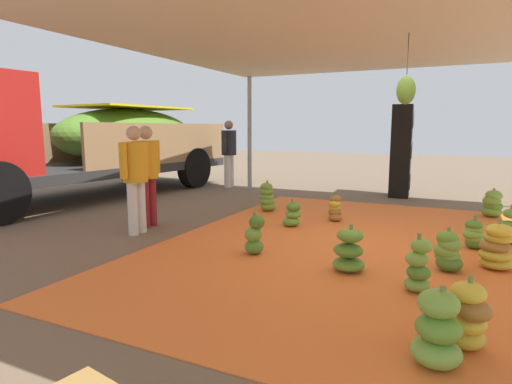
{
  "coord_description": "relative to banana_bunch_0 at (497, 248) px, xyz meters",
  "views": [
    {
      "loc": [
        -5.25,
        -1.2,
        1.5
      ],
      "look_at": [
        -0.63,
        1.01,
        0.71
      ],
      "focal_mm": 29.48,
      "sensor_mm": 36.0,
      "label": 1
    }
  ],
  "objects": [
    {
      "name": "worker_0",
      "position": [
        -0.02,
        4.64,
        0.65
      ],
      "size": [
        0.56,
        0.34,
        1.53
      ],
      "color": "maroon",
      "rests_on": "ground"
    },
    {
      "name": "banana_bunch_5",
      "position": [
        -1.96,
        0.31,
        -0.01
      ],
      "size": [
        0.4,
        0.4,
        0.52
      ],
      "color": "gold",
      "rests_on": "tarp_orange"
    },
    {
      "name": "banana_bunch_12",
      "position": [
        -0.75,
        1.4,
        -0.02
      ],
      "size": [
        0.42,
        0.42,
        0.5
      ],
      "color": "#60932D",
      "rests_on": "tarp_orange"
    },
    {
      "name": "banana_bunch_6",
      "position": [
        -0.63,
        2.55,
        -0.01
      ],
      "size": [
        0.31,
        0.31,
        0.51
      ],
      "color": "#518428",
      "rests_on": "tarp_orange"
    },
    {
      "name": "tarp_orange",
      "position": [
        0.26,
        1.64,
        -0.23
      ],
      "size": [
        6.36,
        4.47,
        0.01
      ],
      "primitive_type": "cube",
      "color": "orange",
      "rests_on": "ground"
    },
    {
      "name": "cargo_truck_main",
      "position": [
        1.35,
        7.75,
        1.01
      ],
      "size": [
        7.31,
        3.06,
        2.4
      ],
      "color": "#2D2D2D",
      "rests_on": "ground"
    },
    {
      "name": "worker_1",
      "position": [
        -0.44,
        4.5,
        0.65
      ],
      "size": [
        0.56,
        0.34,
        1.53
      ],
      "color": "silver",
      "rests_on": "ground"
    },
    {
      "name": "speaker_stack",
      "position": [
        4.6,
        1.54,
        0.76
      ],
      "size": [
        0.6,
        0.46,
        1.99
      ],
      "color": "black",
      "rests_on": "ground"
    },
    {
      "name": "worker_2",
      "position": [
        4.31,
        5.65,
        0.74
      ],
      "size": [
        0.62,
        0.38,
        1.68
      ],
      "color": "silver",
      "rests_on": "ground"
    },
    {
      "name": "banana_bunch_9",
      "position": [
        1.25,
        -0.25,
        -0.02
      ],
      "size": [
        0.38,
        0.4,
        0.51
      ],
      "color": "#6B9E38",
      "rests_on": "tarp_orange"
    },
    {
      "name": "banana_bunch_0",
      "position": [
        0.0,
        0.0,
        0.0
      ],
      "size": [
        0.47,
        0.48,
        0.54
      ],
      "color": "gold",
      "rests_on": "tarp_orange"
    },
    {
      "name": "banana_bunch_4",
      "position": [
        1.86,
        3.5,
        0.01
      ],
      "size": [
        0.39,
        0.37,
        0.55
      ],
      "color": "#60932D",
      "rests_on": "tarp_orange"
    },
    {
      "name": "tent_canopy",
      "position": [
        0.26,
        1.55,
        2.44
      ],
      "size": [
        8.0,
        7.0,
        2.75
      ],
      "color": "#9EA0A5",
      "rests_on": "ground"
    },
    {
      "name": "banana_bunch_3",
      "position": [
        -2.27,
        0.48,
        -0.0
      ],
      "size": [
        0.41,
        0.4,
        0.52
      ],
      "color": "#75A83D",
      "rests_on": "tarp_orange"
    },
    {
      "name": "ground_plane",
      "position": [
        0.26,
        4.64,
        -0.24
      ],
      "size": [
        40.0,
        40.0,
        0.0
      ],
      "primitive_type": "plane",
      "color": "brown"
    },
    {
      "name": "banana_bunch_2",
      "position": [
        -0.28,
        0.46,
        -0.03
      ],
      "size": [
        0.34,
        0.36,
        0.46
      ],
      "color": "#477523",
      "rests_on": "tarp_orange"
    },
    {
      "name": "banana_bunch_11",
      "position": [
        0.9,
        2.65,
        -0.05
      ],
      "size": [
        0.33,
        0.33,
        0.42
      ],
      "color": "#60932D",
      "rests_on": "tarp_orange"
    },
    {
      "name": "banana_bunch_8",
      "position": [
        -1.04,
        0.7,
        0.0
      ],
      "size": [
        0.31,
        0.31,
        0.55
      ],
      "color": "#75A83D",
      "rests_on": "tarp_orange"
    },
    {
      "name": "banana_bunch_7",
      "position": [
        2.99,
        -0.15,
        -0.01
      ],
      "size": [
        0.45,
        0.44,
        0.49
      ],
      "color": "#60932D",
      "rests_on": "tarp_orange"
    },
    {
      "name": "banana_bunch_1",
      "position": [
        0.76,
        0.18,
        -0.06
      ],
      "size": [
        0.34,
        0.36,
        0.42
      ],
      "color": "#477523",
      "rests_on": "tarp_orange"
    },
    {
      "name": "banana_bunch_10",
      "position": [
        1.55,
        2.16,
        -0.03
      ],
      "size": [
        0.34,
        0.32,
        0.48
      ],
      "color": "#996628",
      "rests_on": "tarp_orange"
    }
  ]
}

